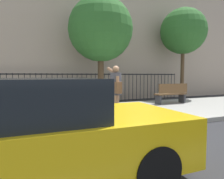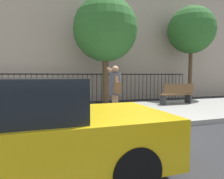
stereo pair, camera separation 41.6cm
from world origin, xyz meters
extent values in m
plane|color=#28282B|center=(0.00, 0.00, 0.00)|extent=(60.00, 60.00, 0.00)
cube|color=#9E9B93|center=(0.00, 2.20, 0.07)|extent=(28.00, 4.40, 0.15)
cube|color=tan|center=(0.00, 8.50, 4.79)|extent=(28.00, 4.00, 9.59)
cube|color=black|center=(0.00, 5.90, 1.55)|extent=(12.00, 0.04, 0.06)
cylinder|color=black|center=(-4.21, 5.90, 0.80)|extent=(0.03, 0.03, 1.60)
cylinder|color=black|center=(-3.96, 5.90, 0.80)|extent=(0.03, 0.03, 1.60)
cylinder|color=black|center=(-3.70, 5.90, 0.80)|extent=(0.03, 0.03, 1.60)
cylinder|color=black|center=(-3.45, 5.90, 0.80)|extent=(0.03, 0.03, 1.60)
cylinder|color=black|center=(-3.19, 5.90, 0.80)|extent=(0.03, 0.03, 1.60)
cylinder|color=black|center=(-2.94, 5.90, 0.80)|extent=(0.03, 0.03, 1.60)
cylinder|color=black|center=(-2.68, 5.90, 0.80)|extent=(0.03, 0.03, 1.60)
cylinder|color=black|center=(-2.43, 5.90, 0.80)|extent=(0.03, 0.03, 1.60)
cylinder|color=black|center=(-2.17, 5.90, 0.80)|extent=(0.03, 0.03, 1.60)
cylinder|color=black|center=(-1.91, 5.90, 0.80)|extent=(0.03, 0.03, 1.60)
cylinder|color=black|center=(-1.66, 5.90, 0.80)|extent=(0.03, 0.03, 1.60)
cylinder|color=black|center=(-1.40, 5.90, 0.80)|extent=(0.03, 0.03, 1.60)
cylinder|color=black|center=(-1.15, 5.90, 0.80)|extent=(0.03, 0.03, 1.60)
cylinder|color=black|center=(-0.89, 5.90, 0.80)|extent=(0.03, 0.03, 1.60)
cylinder|color=black|center=(-0.64, 5.90, 0.80)|extent=(0.03, 0.03, 1.60)
cylinder|color=black|center=(-0.38, 5.90, 0.80)|extent=(0.03, 0.03, 1.60)
cylinder|color=black|center=(-0.13, 5.90, 0.80)|extent=(0.03, 0.03, 1.60)
cylinder|color=black|center=(0.13, 5.90, 0.80)|extent=(0.03, 0.03, 1.60)
cylinder|color=black|center=(0.38, 5.90, 0.80)|extent=(0.03, 0.03, 1.60)
cylinder|color=black|center=(0.64, 5.90, 0.80)|extent=(0.03, 0.03, 1.60)
cylinder|color=black|center=(0.89, 5.90, 0.80)|extent=(0.03, 0.03, 1.60)
cylinder|color=black|center=(1.15, 5.90, 0.80)|extent=(0.03, 0.03, 1.60)
cylinder|color=black|center=(1.40, 5.90, 0.80)|extent=(0.03, 0.03, 1.60)
cylinder|color=black|center=(1.66, 5.90, 0.80)|extent=(0.03, 0.03, 1.60)
cylinder|color=black|center=(1.91, 5.90, 0.80)|extent=(0.03, 0.03, 1.60)
cylinder|color=black|center=(2.17, 5.90, 0.80)|extent=(0.03, 0.03, 1.60)
cylinder|color=black|center=(2.43, 5.90, 0.80)|extent=(0.03, 0.03, 1.60)
cylinder|color=black|center=(2.68, 5.90, 0.80)|extent=(0.03, 0.03, 1.60)
cylinder|color=black|center=(2.94, 5.90, 0.80)|extent=(0.03, 0.03, 1.60)
cylinder|color=black|center=(3.19, 5.90, 0.80)|extent=(0.03, 0.03, 1.60)
cylinder|color=black|center=(3.45, 5.90, 0.80)|extent=(0.03, 0.03, 1.60)
cylinder|color=black|center=(3.70, 5.90, 0.80)|extent=(0.03, 0.03, 1.60)
cylinder|color=black|center=(3.96, 5.90, 0.80)|extent=(0.03, 0.03, 1.60)
cylinder|color=black|center=(4.21, 5.90, 0.80)|extent=(0.03, 0.03, 1.60)
cylinder|color=black|center=(4.47, 5.90, 0.80)|extent=(0.03, 0.03, 1.60)
cylinder|color=black|center=(4.72, 5.90, 0.80)|extent=(0.03, 0.03, 1.60)
cylinder|color=black|center=(4.98, 5.90, 0.80)|extent=(0.03, 0.03, 1.60)
cylinder|color=black|center=(5.23, 5.90, 0.80)|extent=(0.03, 0.03, 1.60)
cylinder|color=black|center=(5.49, 5.90, 0.80)|extent=(0.03, 0.03, 1.60)
cylinder|color=black|center=(5.74, 5.90, 0.80)|extent=(0.03, 0.03, 1.60)
cylinder|color=black|center=(6.00, 5.90, 0.80)|extent=(0.03, 0.03, 1.60)
cube|color=yellow|center=(-2.66, -1.77, 0.57)|extent=(4.21, 1.82, 0.70)
cube|color=black|center=(-2.86, -1.77, 1.17)|extent=(2.01, 1.61, 0.55)
cylinder|color=black|center=(-1.31, -0.94, 0.32)|extent=(0.64, 0.22, 0.64)
cylinder|color=black|center=(-1.31, -2.58, 0.32)|extent=(0.64, 0.22, 0.64)
cylinder|color=#936B4C|center=(-0.28, 1.09, 0.52)|extent=(0.15, 0.15, 0.74)
cylinder|color=#936B4C|center=(-0.31, 0.90, 0.52)|extent=(0.15, 0.15, 0.74)
cylinder|color=#3F3F47|center=(-0.29, 1.00, 1.23)|extent=(0.38, 0.38, 0.68)
sphere|color=#936B4C|center=(-0.29, 1.00, 1.68)|extent=(0.21, 0.21, 0.21)
cylinder|color=#936B4C|center=(-0.27, 1.19, 1.57)|extent=(0.48, 0.15, 0.37)
cylinder|color=#936B4C|center=(-0.32, 0.80, 1.21)|extent=(0.09, 0.09, 0.52)
cube|color=black|center=(-0.21, 1.14, 1.66)|extent=(0.02, 0.07, 0.15)
cube|color=brown|center=(-0.33, 0.74, 1.13)|extent=(0.20, 0.30, 0.34)
cube|color=brown|center=(3.50, 3.17, 0.60)|extent=(1.60, 0.45, 0.05)
cube|color=brown|center=(3.50, 2.97, 0.88)|extent=(1.60, 0.06, 0.44)
cube|color=#333338|center=(2.80, 3.17, 0.35)|extent=(0.08, 0.41, 0.40)
cube|color=#333338|center=(4.20, 3.17, 0.35)|extent=(0.08, 0.41, 0.40)
cylinder|color=#4C3823|center=(0.54, 4.78, 1.43)|extent=(0.30, 0.30, 2.86)
sphere|color=#2D6628|center=(0.54, 4.78, 3.73)|extent=(3.13, 3.13, 3.13)
cylinder|color=#4C3823|center=(5.83, 5.01, 1.69)|extent=(0.22, 0.22, 3.37)
sphere|color=#2D6628|center=(5.83, 5.01, 4.11)|extent=(2.70, 2.70, 2.70)
camera|label=1|loc=(-2.73, -4.61, 1.49)|focal=32.27mm
camera|label=2|loc=(-2.34, -4.76, 1.49)|focal=32.27mm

